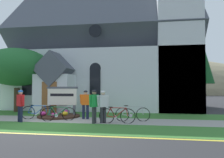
{
  "coord_description": "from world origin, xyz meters",
  "views": [
    {
      "loc": [
        4.69,
        -10.03,
        1.79
      ],
      "look_at": [
        2.5,
        3.58,
        2.26
      ],
      "focal_mm": 35.11,
      "sensor_mm": 36.0,
      "label": 1
    }
  ],
  "objects_px": {
    "cyclist_in_blue_jersey": "(20,103)",
    "yard_deciduous_tree": "(17,67)",
    "church_sign": "(62,97)",
    "bicycle_blue": "(37,112)",
    "bicycle_yellow": "(58,114)",
    "cyclist_in_orange_jersey": "(86,103)",
    "roadside_conifer": "(195,50)",
    "cyclist_in_red_jersey": "(103,104)",
    "bicycle_black": "(117,115)",
    "cyclist_in_yellow_jersey": "(94,104)",
    "bicycle_red": "(133,114)"
  },
  "relations": [
    {
      "from": "cyclist_in_red_jersey",
      "to": "bicycle_blue",
      "type": "bearing_deg",
      "value": 169.14
    },
    {
      "from": "bicycle_blue",
      "to": "cyclist_in_orange_jersey",
      "type": "xyz_separation_m",
      "value": [
        2.64,
        0.36,
        0.53
      ]
    },
    {
      "from": "bicycle_black",
      "to": "cyclist_in_blue_jersey",
      "type": "distance_m",
      "value": 4.92
    },
    {
      "from": "bicycle_yellow",
      "to": "bicycle_red",
      "type": "bearing_deg",
      "value": 6.88
    },
    {
      "from": "cyclist_in_red_jersey",
      "to": "cyclist_in_blue_jersey",
      "type": "distance_m",
      "value": 4.2
    },
    {
      "from": "bicycle_black",
      "to": "roadside_conifer",
      "type": "xyz_separation_m",
      "value": [
        5.43,
        8.46,
        4.44
      ]
    },
    {
      "from": "cyclist_in_orange_jersey",
      "to": "bicycle_yellow",
      "type": "bearing_deg",
      "value": -148.28
    },
    {
      "from": "cyclist_in_red_jersey",
      "to": "cyclist_in_blue_jersey",
      "type": "height_order",
      "value": "cyclist_in_blue_jersey"
    },
    {
      "from": "church_sign",
      "to": "cyclist_in_blue_jersey",
      "type": "height_order",
      "value": "church_sign"
    },
    {
      "from": "bicycle_red",
      "to": "yard_deciduous_tree",
      "type": "relative_size",
      "value": 0.38
    },
    {
      "from": "church_sign",
      "to": "yard_deciduous_tree",
      "type": "bearing_deg",
      "value": 157.7
    },
    {
      "from": "cyclist_in_yellow_jersey",
      "to": "cyclist_in_blue_jersey",
      "type": "height_order",
      "value": "cyclist_in_yellow_jersey"
    },
    {
      "from": "cyclist_in_blue_jersey",
      "to": "roadside_conifer",
      "type": "height_order",
      "value": "roadside_conifer"
    },
    {
      "from": "bicycle_black",
      "to": "cyclist_in_yellow_jersey",
      "type": "distance_m",
      "value": 1.24
    },
    {
      "from": "cyclist_in_red_jersey",
      "to": "roadside_conifer",
      "type": "distance_m",
      "value": 11.16
    },
    {
      "from": "cyclist_in_orange_jersey",
      "to": "roadside_conifer",
      "type": "distance_m",
      "value": 11.11
    },
    {
      "from": "bicycle_black",
      "to": "cyclist_in_yellow_jersey",
      "type": "height_order",
      "value": "cyclist_in_yellow_jersey"
    },
    {
      "from": "bicycle_red",
      "to": "cyclist_in_blue_jersey",
      "type": "bearing_deg",
      "value": -168.55
    },
    {
      "from": "cyclist_in_blue_jersey",
      "to": "cyclist_in_red_jersey",
      "type": "bearing_deg",
      "value": 4.69
    },
    {
      "from": "cyclist_in_blue_jersey",
      "to": "yard_deciduous_tree",
      "type": "distance_m",
      "value": 5.53
    },
    {
      "from": "cyclist_in_red_jersey",
      "to": "roadside_conifer",
      "type": "bearing_deg",
      "value": 54.2
    },
    {
      "from": "yard_deciduous_tree",
      "to": "cyclist_in_blue_jersey",
      "type": "bearing_deg",
      "value": -55.52
    },
    {
      "from": "bicycle_red",
      "to": "cyclist_in_yellow_jersey",
      "type": "relative_size",
      "value": 1.09
    },
    {
      "from": "cyclist_in_blue_jersey",
      "to": "roadside_conifer",
      "type": "bearing_deg",
      "value": 40.59
    },
    {
      "from": "roadside_conifer",
      "to": "yard_deciduous_tree",
      "type": "bearing_deg",
      "value": -160.52
    },
    {
      "from": "bicycle_black",
      "to": "cyclist_in_yellow_jersey",
      "type": "xyz_separation_m",
      "value": [
        -1.09,
        -0.2,
        0.56
      ]
    },
    {
      "from": "cyclist_in_blue_jersey",
      "to": "bicycle_red",
      "type": "bearing_deg",
      "value": 11.45
    },
    {
      "from": "cyclist_in_yellow_jersey",
      "to": "cyclist_in_blue_jersey",
      "type": "xyz_separation_m",
      "value": [
        -3.78,
        -0.17,
        -0.01
      ]
    },
    {
      "from": "cyclist_in_orange_jersey",
      "to": "cyclist_in_blue_jersey",
      "type": "distance_m",
      "value": 3.31
    },
    {
      "from": "bicycle_black",
      "to": "bicycle_blue",
      "type": "height_order",
      "value": "bicycle_black"
    },
    {
      "from": "cyclist_in_red_jersey",
      "to": "cyclist_in_yellow_jersey",
      "type": "distance_m",
      "value": 0.44
    },
    {
      "from": "cyclist_in_red_jersey",
      "to": "bicycle_black",
      "type": "bearing_deg",
      "value": 1.92
    },
    {
      "from": "bicycle_red",
      "to": "cyclist_in_yellow_jersey",
      "type": "xyz_separation_m",
      "value": [
        -1.79,
        -0.96,
        0.57
      ]
    },
    {
      "from": "cyclist_in_red_jersey",
      "to": "cyclist_in_yellow_jersey",
      "type": "bearing_deg",
      "value": -156.3
    },
    {
      "from": "bicycle_yellow",
      "to": "church_sign",
      "type": "bearing_deg",
      "value": 106.33
    },
    {
      "from": "cyclist_in_orange_jersey",
      "to": "cyclist_in_blue_jersey",
      "type": "height_order",
      "value": "cyclist_in_blue_jersey"
    },
    {
      "from": "church_sign",
      "to": "bicycle_red",
      "type": "xyz_separation_m",
      "value": [
        4.38,
        -1.37,
        -0.78
      ]
    },
    {
      "from": "church_sign",
      "to": "bicycle_blue",
      "type": "bearing_deg",
      "value": -120.84
    },
    {
      "from": "cyclist_in_orange_jersey",
      "to": "roadside_conifer",
      "type": "bearing_deg",
      "value": 45.28
    },
    {
      "from": "cyclist_in_yellow_jersey",
      "to": "bicycle_blue",
      "type": "bearing_deg",
      "value": 165.11
    },
    {
      "from": "bicycle_blue",
      "to": "cyclist_in_blue_jersey",
      "type": "height_order",
      "value": "cyclist_in_blue_jersey"
    },
    {
      "from": "bicycle_black",
      "to": "bicycle_red",
      "type": "bearing_deg",
      "value": 47.43
    },
    {
      "from": "bicycle_black",
      "to": "cyclist_in_orange_jersey",
      "type": "distance_m",
      "value": 2.23
    },
    {
      "from": "cyclist_in_yellow_jersey",
      "to": "yard_deciduous_tree",
      "type": "distance_m",
      "value": 8.07
    },
    {
      "from": "bicycle_yellow",
      "to": "bicycle_blue",
      "type": "relative_size",
      "value": 0.98
    },
    {
      "from": "roadside_conifer",
      "to": "church_sign",
      "type": "bearing_deg",
      "value": -145.22
    },
    {
      "from": "bicycle_blue",
      "to": "cyclist_in_yellow_jersey",
      "type": "relative_size",
      "value": 1.04
    },
    {
      "from": "bicycle_yellow",
      "to": "cyclist_in_orange_jersey",
      "type": "relative_size",
      "value": 1.05
    },
    {
      "from": "cyclist_in_red_jersey",
      "to": "roadside_conifer",
      "type": "xyz_separation_m",
      "value": [
        6.12,
        8.48,
        3.91
      ]
    },
    {
      "from": "yard_deciduous_tree",
      "to": "cyclist_in_red_jersey",
      "type": "bearing_deg",
      "value": -28.49
    }
  ]
}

